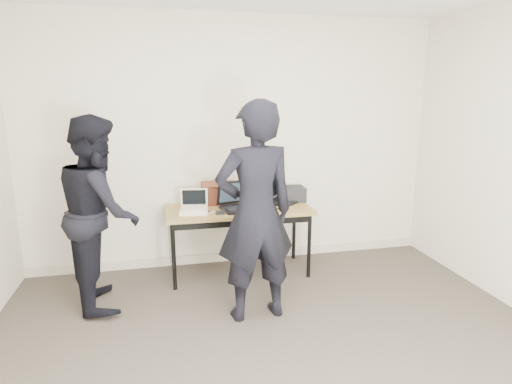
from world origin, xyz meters
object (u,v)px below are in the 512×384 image
object	(u,v)px
person_observer	(100,212)
laptop_beige	(194,208)
laptop_right	(280,196)
leather_satchel	(219,192)
desk	(239,214)
equipment_box	(292,194)
person_typist	(255,213)
laptop_center	(238,203)

from	to	relation	value
person_observer	laptop_beige	bearing A→B (deg)	-79.58
person_observer	laptop_right	bearing A→B (deg)	-83.61
leather_satchel	person_observer	size ratio (longest dim) A/B	0.21
desk	person_observer	xyz separation A→B (m)	(-1.32, -0.34, 0.20)
laptop_beige	person_observer	world-z (taller)	person_observer
desk	person_observer	distance (m)	1.38
laptop_right	equipment_box	xyz separation A→B (m)	(0.14, 0.01, 0.02)
person_typist	laptop_center	bearing A→B (deg)	-97.68
desk	equipment_box	bearing A→B (deg)	17.18
laptop_beige	equipment_box	xyz separation A→B (m)	(1.10, 0.22, 0.03)
leather_satchel	equipment_box	distance (m)	0.81
laptop_beige	laptop_center	bearing A→B (deg)	11.05
person_observer	laptop_center	bearing A→B (deg)	-85.00
equipment_box	person_typist	bearing A→B (deg)	-120.78
laptop_center	person_observer	distance (m)	1.36
laptop_center	person_typist	bearing A→B (deg)	-104.02
leather_satchel	person_observer	world-z (taller)	person_observer
desk	person_typist	size ratio (longest dim) A/B	0.81
laptop_center	equipment_box	size ratio (longest dim) A/B	1.58
laptop_beige	person_typist	xyz separation A→B (m)	(0.44, -0.88, 0.16)
equipment_box	person_typist	distance (m)	1.28
equipment_box	person_observer	distance (m)	2.02
person_observer	desk	bearing A→B (deg)	-85.18
laptop_beige	leather_satchel	size ratio (longest dim) A/B	0.85
laptop_beige	leather_satchel	world-z (taller)	leather_satchel
laptop_beige	laptop_center	distance (m)	0.46
laptop_beige	laptop_center	size ratio (longest dim) A/B	0.72
desk	leather_satchel	xyz separation A→B (m)	(-0.18, 0.23, 0.19)
laptop_right	person_typist	size ratio (longest dim) A/B	0.27
leather_satchel	laptop_center	bearing A→B (deg)	-53.66
laptop_right	equipment_box	distance (m)	0.14
desk	laptop_right	xyz separation A→B (m)	(0.49, 0.18, 0.12)
person_typist	person_observer	world-z (taller)	person_typist
equipment_box	person_observer	world-z (taller)	person_observer
desk	leather_satchel	size ratio (longest dim) A/B	4.16
laptop_center	laptop_right	bearing A→B (deg)	6.29
equipment_box	person_observer	xyz separation A→B (m)	(-1.95, -0.53, 0.06)
laptop_beige	equipment_box	size ratio (longest dim) A/B	1.13
laptop_center	leather_satchel	world-z (taller)	laptop_center
laptop_right	leather_satchel	xyz separation A→B (m)	(-0.67, 0.05, 0.07)
laptop_center	person_typist	size ratio (longest dim) A/B	0.23
laptop_center	desk	bearing A→B (deg)	-21.18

